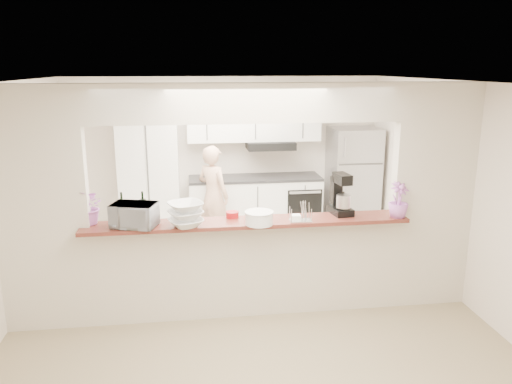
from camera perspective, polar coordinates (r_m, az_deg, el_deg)
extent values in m
plane|color=tan|center=(5.69, -0.97, -13.65)|extent=(6.00, 6.00, 0.00)
cube|color=beige|center=(7.09, -2.48, -7.78)|extent=(5.00, 2.90, 0.01)
cube|color=beige|center=(5.39, -23.23, -2.12)|extent=(0.90, 0.15, 2.50)
cube|color=beige|center=(5.82, 19.44, -0.61)|extent=(0.90, 0.15, 2.50)
cube|color=beige|center=(5.04, -1.08, 10.13)|extent=(3.20, 0.15, 0.40)
cube|color=beige|center=(5.46, -0.99, -8.78)|extent=(3.20, 0.15, 1.05)
cube|color=brown|center=(5.23, -0.95, -3.48)|extent=(3.40, 0.38, 0.04)
cube|color=white|center=(7.88, -12.09, 2.14)|extent=(0.90, 0.60, 2.10)
cube|color=white|center=(8.07, -0.11, -1.65)|extent=(2.10, 0.60, 0.90)
cube|color=#2C2C2F|center=(7.96, -0.11, 1.61)|extent=(2.10, 0.62, 0.04)
cube|color=white|center=(7.93, -0.23, 8.56)|extent=(2.10, 0.35, 0.75)
cube|color=black|center=(7.92, 1.67, 5.37)|extent=(0.75, 0.45, 0.12)
cube|color=black|center=(7.90, 5.59, -1.69)|extent=(0.55, 0.02, 0.55)
cube|color=#9E9DA2|center=(8.29, 10.97, 1.36)|extent=(0.75, 0.70, 1.70)
imported|color=#D771CC|center=(5.33, -18.45, -1.60)|extent=(0.41, 0.38, 0.37)
cylinder|color=black|center=(5.29, -12.77, -2.06)|extent=(0.06, 0.06, 0.24)
cylinder|color=black|center=(5.25, -12.87, -0.38)|extent=(0.02, 0.02, 0.08)
cylinder|color=black|center=(5.31, -15.04, -2.12)|extent=(0.06, 0.06, 0.24)
cylinder|color=black|center=(5.27, -15.15, -0.45)|extent=(0.02, 0.02, 0.08)
imported|color=#ADACB1|center=(5.13, -13.75, -2.59)|extent=(0.50, 0.41, 0.24)
imported|color=silver|center=(5.04, -8.04, -2.60)|extent=(0.44, 0.44, 0.25)
cylinder|color=white|center=(5.08, 0.35, -3.02)|extent=(0.28, 0.28, 0.13)
cylinder|color=white|center=(5.06, 0.35, -2.29)|extent=(0.30, 0.30, 0.01)
cylinder|color=white|center=(5.09, 0.35, -3.27)|extent=(0.24, 0.24, 0.08)
cylinder|color=white|center=(5.08, 0.35, -2.79)|extent=(0.25, 0.25, 0.01)
cylinder|color=maroon|center=(5.32, -2.73, -2.59)|extent=(0.14, 0.14, 0.06)
cylinder|color=beige|center=(5.24, -0.44, -2.84)|extent=(0.14, 0.14, 0.07)
cube|color=silver|center=(5.21, 5.08, -3.27)|extent=(0.23, 0.14, 0.01)
cube|color=white|center=(5.20, 5.09, -2.90)|extent=(0.10, 0.10, 0.06)
cube|color=black|center=(5.52, 9.63, -2.11)|extent=(0.23, 0.32, 0.08)
cube|color=black|center=(5.56, 9.26, 0.16)|extent=(0.14, 0.12, 0.32)
cube|color=black|center=(5.42, 9.83, 1.52)|extent=(0.16, 0.27, 0.11)
cylinder|color=#B7B7BC|center=(5.43, 9.97, -1.04)|extent=(0.15, 0.15, 0.14)
imported|color=#B965BC|center=(5.49, 15.98, -0.88)|extent=(0.27, 0.27, 0.38)
imported|color=#D2A489|center=(7.55, -4.91, -0.43)|extent=(0.65, 0.64, 1.51)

